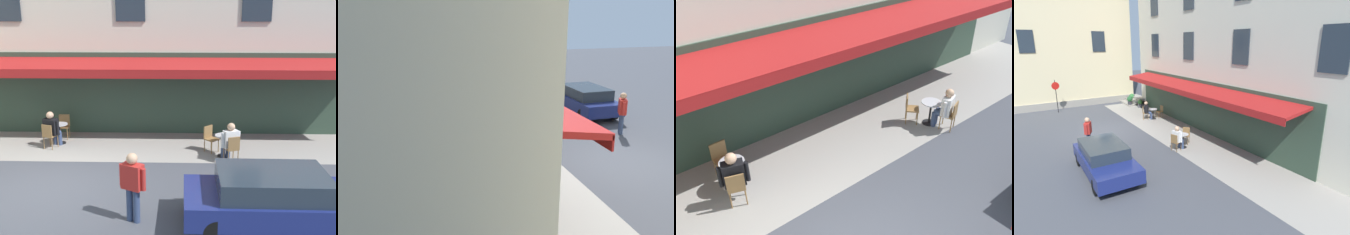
# 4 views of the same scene
# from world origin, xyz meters

# --- Properties ---
(ground_plane) EXTENTS (70.00, 70.00, 0.00)m
(ground_plane) POSITION_xyz_m (0.00, 0.00, 0.00)
(ground_plane) COLOR #42444C
(sidewalk_cafe_terrace) EXTENTS (20.50, 3.20, 0.01)m
(sidewalk_cafe_terrace) POSITION_xyz_m (-3.25, -3.40, 0.00)
(sidewalk_cafe_terrace) COLOR gray
(sidewalk_cafe_terrace) RESTS_ON ground_plane
(cafe_table_near_entrance) EXTENTS (0.60, 0.60, 0.75)m
(cafe_table_near_entrance) POSITION_xyz_m (-5.00, -2.43, 0.49)
(cafe_table_near_entrance) COLOR black
(cafe_table_near_entrance) RESTS_ON ground_plane
(cafe_chair_wicker_kerbside) EXTENTS (0.51, 0.51, 0.91)m
(cafe_chair_wicker_kerbside) POSITION_xyz_m (-5.21, -1.84, 0.55)
(cafe_chair_wicker_kerbside) COLOR olive
(cafe_chair_wicker_kerbside) RESTS_ON ground_plane
(cafe_chair_wicker_under_awning) EXTENTS (0.57, 0.57, 0.91)m
(cafe_chair_wicker_under_awning) POSITION_xyz_m (-4.58, -2.90, 0.55)
(cafe_chair_wicker_under_awning) COLOR olive
(cafe_chair_wicker_under_awning) RESTS_ON ground_plane
(cafe_table_mid_terrace) EXTENTS (0.60, 0.60, 0.75)m
(cafe_table_mid_terrace) POSITION_xyz_m (0.88, -3.58, 0.49)
(cafe_table_mid_terrace) COLOR black
(cafe_table_mid_terrace) RESTS_ON ground_plane
(cafe_chair_wicker_back_row) EXTENTS (0.51, 0.51, 0.91)m
(cafe_chair_wicker_back_row) POSITION_xyz_m (1.08, -2.98, 0.55)
(cafe_chair_wicker_back_row) COLOR olive
(cafe_chair_wicker_back_row) RESTS_ON ground_plane
(cafe_chair_wicker_corner_left) EXTENTS (0.41, 0.41, 0.91)m
(cafe_chair_wicker_corner_left) POSITION_xyz_m (0.90, -4.21, 0.55)
(cafe_chair_wicker_corner_left) COLOR olive
(cafe_chair_wicker_corner_left) RESTS_ON ground_plane
(seated_patron_in_black) EXTENTS (0.66, 0.64, 1.33)m
(seated_patron_in_black) POSITION_xyz_m (1.01, -3.19, 0.71)
(seated_patron_in_black) COLOR navy
(seated_patron_in_black) RESTS_ON ground_plane
(seated_companion_in_white) EXTENTS (0.63, 0.62, 1.31)m
(seated_companion_in_white) POSITION_xyz_m (-5.14, -2.04, 0.70)
(seated_companion_in_white) COLOR navy
(seated_companion_in_white) RESTS_ON ground_plane
(walking_pedestrian_in_red) EXTENTS (0.63, 0.47, 1.69)m
(walking_pedestrian_in_red) POSITION_xyz_m (-2.45, 1.82, 0.99)
(walking_pedestrian_in_red) COLOR navy
(walking_pedestrian_in_red) RESTS_ON ground_plane
(parked_car_navy) EXTENTS (4.32, 1.84, 1.33)m
(parked_car_navy) POSITION_xyz_m (-5.72, 1.94, 0.71)
(parked_car_navy) COLOR navy
(parked_car_navy) RESTS_ON ground_plane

